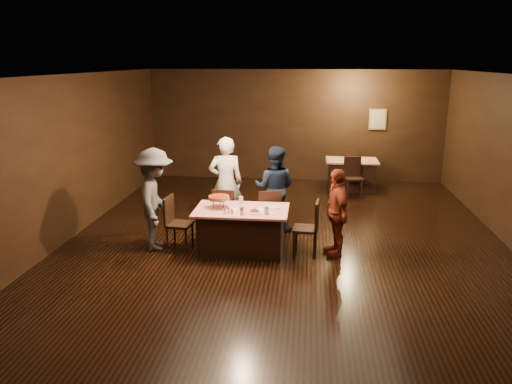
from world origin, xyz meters
The scene contains 22 objects.
room centered at (0.00, 0.01, 2.14)m, with size 10.00×10.04×3.02m.
main_table centered at (-0.72, -0.56, 0.39)m, with size 1.60×1.00×0.77m, color red.
back_table centered at (1.49, 4.03, 0.39)m, with size 1.30×0.90×0.77m, color #B0140B.
chair_far_left centered at (-1.12, 0.19, 0.47)m, with size 0.42×0.42×0.95m, color black.
chair_far_right centered at (-0.32, 0.19, 0.47)m, with size 0.42×0.42×0.95m, color black.
chair_end_left centered at (-1.82, -0.56, 0.47)m, with size 0.42×0.42×0.95m, color black.
chair_end_right centered at (0.38, -0.56, 0.47)m, with size 0.42×0.42×0.95m, color black.
chair_back_near centered at (1.49, 3.33, 0.47)m, with size 0.42×0.42×0.95m, color black.
chair_back_far centered at (1.49, 4.63, 0.47)m, with size 0.42×0.42×0.95m, color black.
diner_white_jacket centered at (-1.21, 0.73, 0.91)m, with size 0.66×0.44×1.82m, color white.
diner_navy_hoodie centered at (-0.25, 0.69, 0.83)m, with size 0.81×0.63×1.66m, color #151F32.
diner_grey_knit centered at (-2.24, -0.58, 0.90)m, with size 1.16×0.67×1.80m, color #4C4C50.
diner_red_shirt centered at (0.89, -0.51, 0.75)m, with size 0.88×0.37×1.51m, color maroon.
pizza_stand centered at (-1.12, -0.51, 0.95)m, with size 0.38×0.38×0.22m.
plate_with_slice centered at (-0.47, -0.74, 0.80)m, with size 0.25×0.25×0.06m.
plate_empty centered at (-0.17, -0.41, 0.78)m, with size 0.25×0.25×0.01m, color white.
glass_front_left centered at (-0.67, -0.86, 0.84)m, with size 0.08×0.08×0.14m, color silver.
glass_front_right centered at (-0.27, -0.81, 0.84)m, with size 0.08×0.08×0.14m, color silver.
glass_back centered at (-0.77, -0.26, 0.84)m, with size 0.08×0.08×0.14m, color silver.
condiments centered at (-0.90, -0.84, 0.82)m, with size 0.17×0.10×0.09m.
napkin_center centered at (-0.42, -0.56, 0.77)m, with size 0.16×0.16×0.01m, color white.
napkin_left centered at (-0.87, -0.61, 0.77)m, with size 0.16×0.16×0.01m, color white.
Camera 1 is at (0.41, -8.67, 3.26)m, focal length 35.00 mm.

